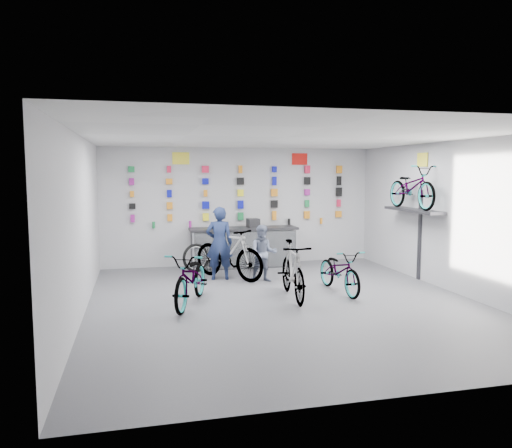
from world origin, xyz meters
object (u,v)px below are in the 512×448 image
object	(u,v)px
counter	(244,248)
bike_center	(293,270)
clerk	(219,243)
bike_left	(191,278)
bike_service	(229,253)
bike_right	(340,271)
customer	(263,253)

from	to	relation	value
counter	bike_center	bearing A→B (deg)	-86.14
clerk	counter	bearing A→B (deg)	-114.49
clerk	bike_left	bearing A→B (deg)	75.61
bike_left	bike_service	size ratio (longest dim) A/B	0.95
bike_left	counter	bearing A→B (deg)	84.47
counter	bike_right	distance (m)	3.32
bike_service	customer	world-z (taller)	customer
counter	bike_center	xyz separation A→B (m)	(0.22, -3.33, 0.06)
bike_service	bike_center	bearing A→B (deg)	-105.09
clerk	customer	bearing A→B (deg)	160.75
bike_service	customer	distance (m)	0.82
bike_left	bike_service	bearing A→B (deg)	83.73
counter	customer	bearing A→B (deg)	-88.16
bike_center	clerk	xyz separation A→B (m)	(-1.06, 2.03, 0.27)
bike_left	bike_right	world-z (taller)	bike_left
counter	bike_left	size ratio (longest dim) A/B	1.44
counter	bike_right	bearing A→B (deg)	-67.13
bike_center	bike_service	xyz separation A→B (m)	(-0.85, 2.02, 0.04)
bike_center	customer	bearing A→B (deg)	101.21
counter	bike_center	world-z (taller)	bike_center
bike_service	customer	size ratio (longest dim) A/B	1.58
bike_right	clerk	bearing A→B (deg)	136.41
counter	customer	size ratio (longest dim) A/B	2.17
bike_right	customer	xyz separation A→B (m)	(-1.23, 1.29, 0.18)
customer	bike_center	bearing A→B (deg)	-72.82
bike_left	bike_service	world-z (taller)	bike_service
bike_center	clerk	distance (m)	2.31
bike_service	counter	bearing A→B (deg)	26.40
bike_right	bike_service	bearing A→B (deg)	133.76
counter	clerk	world-z (taller)	clerk
bike_center	customer	world-z (taller)	customer
counter	bike_center	size ratio (longest dim) A/B	1.48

